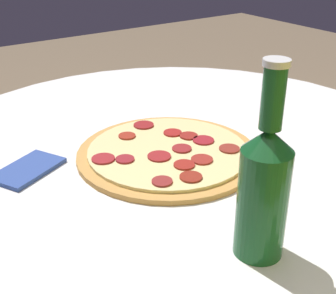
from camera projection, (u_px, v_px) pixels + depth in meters
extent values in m
cylinder|color=white|center=(177.00, 280.00, 1.12)|extent=(0.08, 0.08, 0.68)
cylinder|color=white|center=(179.00, 148.00, 0.96)|extent=(1.08, 1.08, 0.02)
cylinder|color=#C68E47|center=(168.00, 154.00, 0.90)|extent=(0.35, 0.35, 0.01)
cylinder|color=beige|center=(168.00, 150.00, 0.89)|extent=(0.31, 0.31, 0.01)
cylinder|color=maroon|center=(173.00, 133.00, 0.95)|extent=(0.04, 0.04, 0.00)
cylinder|color=maroon|center=(144.00, 125.00, 0.99)|extent=(0.04, 0.04, 0.00)
cylinder|color=maroon|center=(125.00, 159.00, 0.85)|extent=(0.03, 0.03, 0.00)
cylinder|color=maroon|center=(127.00, 136.00, 0.94)|extent=(0.03, 0.03, 0.00)
cylinder|color=maroon|center=(191.00, 177.00, 0.79)|extent=(0.04, 0.04, 0.00)
cylinder|color=maroon|center=(182.00, 149.00, 0.89)|extent=(0.04, 0.04, 0.00)
cylinder|color=maroon|center=(202.00, 160.00, 0.85)|extent=(0.04, 0.04, 0.00)
cylinder|color=maroon|center=(189.00, 136.00, 0.94)|extent=(0.04, 0.04, 0.00)
cylinder|color=maroon|center=(162.00, 181.00, 0.78)|extent=(0.04, 0.04, 0.00)
cylinder|color=maroon|center=(159.00, 156.00, 0.86)|extent=(0.04, 0.04, 0.00)
cylinder|color=maroon|center=(229.00, 149.00, 0.89)|extent=(0.04, 0.04, 0.00)
cylinder|color=maroon|center=(184.00, 165.00, 0.83)|extent=(0.04, 0.04, 0.00)
cylinder|color=maroon|center=(203.00, 140.00, 0.92)|extent=(0.04, 0.04, 0.00)
cylinder|color=maroon|center=(103.00, 159.00, 0.85)|extent=(0.04, 0.04, 0.00)
cylinder|color=#144C23|center=(262.00, 204.00, 0.61)|extent=(0.07, 0.07, 0.15)
cone|color=#144C23|center=(269.00, 140.00, 0.57)|extent=(0.07, 0.07, 0.03)
cylinder|color=#144C23|center=(273.00, 98.00, 0.54)|extent=(0.03, 0.03, 0.08)
cylinder|color=silver|center=(277.00, 62.00, 0.53)|extent=(0.03, 0.03, 0.01)
cube|color=#334C99|center=(28.00, 169.00, 0.84)|extent=(0.15, 0.12, 0.01)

